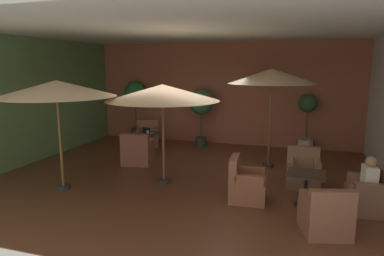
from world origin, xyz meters
name	(u,v)px	position (x,y,z in m)	size (l,w,h in m)	color
ground_plane	(187,177)	(0.00, 0.00, -0.01)	(9.53, 8.20, 0.02)	brown
wall_back_brick	(223,94)	(0.00, 4.06, 1.79)	(9.53, 0.08, 3.58)	#A45C42
wall_left_accent	(30,101)	(-4.72, 0.00, 1.79)	(0.08, 8.20, 3.58)	#5A7E4D
ceiling_slab	(187,30)	(0.00, 0.00, 3.61)	(9.53, 8.20, 0.06)	silver
cafe_table_front_left	(147,137)	(-1.94, 1.81, 0.54)	(0.70, 0.70, 0.68)	black
armchair_front_left_north	(137,152)	(-1.72, 0.69, 0.34)	(0.92, 0.91, 0.92)	#935540
armchair_front_left_east	(148,137)	(-2.40, 2.85, 0.32)	(0.99, 1.01, 0.88)	#895646
cafe_table_front_right	(306,181)	(2.82, -1.00, 0.51)	(0.76, 0.76, 0.68)	black
armchair_front_right_north	(370,195)	(4.00, -0.92, 0.32)	(0.77, 0.84, 0.86)	brown
armchair_front_right_east	(303,172)	(2.78, 0.19, 0.33)	(0.76, 0.73, 0.90)	#866044
armchair_front_right_south	(246,185)	(1.64, -1.08, 0.33)	(0.78, 0.77, 0.92)	brown
armchair_front_right_west	(325,216)	(3.12, -2.14, 0.32)	(0.88, 0.90, 0.86)	brown
patio_umbrella_tall_red	(272,77)	(1.87, 1.59, 2.49)	(2.39, 2.39, 2.70)	#2D2D2D
patio_umbrella_center_beige	(163,93)	(-0.42, -0.53, 2.15)	(2.65, 2.65, 2.35)	#2D2D2D
patio_umbrella_near_wall	(57,89)	(-2.45, -1.63, 2.27)	(2.58, 2.58, 2.47)	#2D2D2D
potted_tree_left_corner	(136,97)	(-3.15, 3.49, 1.63)	(0.81, 0.81, 2.23)	#3A342D
potted_tree_mid_left	(307,116)	(2.88, 3.64, 1.19)	(0.59, 0.59, 1.89)	silver
potted_tree_mid_right	(201,105)	(-0.57, 3.27, 1.47)	(0.87, 0.87, 2.01)	#31392D
patron_blue_shirt	(370,175)	(3.96, -0.92, 0.73)	(0.26, 0.40, 0.65)	silver
iced_drink_cup	(148,132)	(-1.84, 1.67, 0.74)	(0.08, 0.08, 0.11)	white
open_laptop	(148,132)	(-1.88, 1.76, 0.73)	(0.36, 0.31, 0.20)	#9EA0A5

